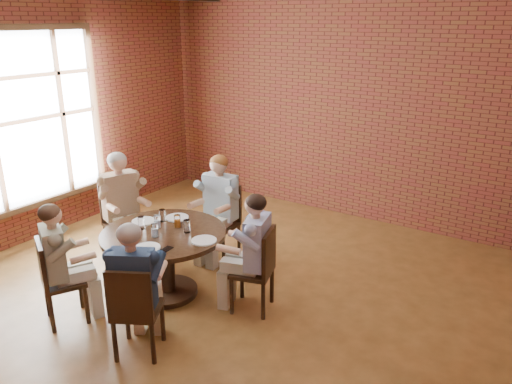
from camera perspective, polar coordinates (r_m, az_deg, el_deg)
The scene contains 26 objects.
floor at distance 5.23m, azimuth -5.85°, elevation -14.48°, with size 7.00×7.00×0.00m, color #96612E.
wall_back at distance 7.48m, azimuth 11.03°, elevation 9.72°, with size 7.00×7.00×0.00m, color maroon.
window at distance 7.16m, azimuth -24.56°, elevation 7.53°, with size 0.10×2.16×2.36m.
dining_table at distance 5.50m, azimuth -10.39°, elevation -6.59°, with size 1.33×1.33×0.75m.
chair_a at distance 5.15m, azimuth 0.37°, elevation -8.55°, with size 0.49×0.49×0.90m.
diner_a at distance 5.10m, azimuth -0.46°, elevation -7.02°, with size 0.49×0.60×1.27m, color #4154AA, non-canonical shape.
chair_b at distance 6.34m, azimuth -3.87°, elevation -2.91°, with size 0.45×0.45×0.94m.
diner_b at distance 6.21m, azimuth -4.33°, elevation -1.83°, with size 0.53×0.65×1.33m, color #9CB7C7, non-canonical shape.
chair_c at distance 6.55m, azimuth -15.16°, elevation -2.74°, with size 0.57×0.57×0.95m.
diner_c at distance 6.42m, azimuth -14.99°, elevation -1.61°, with size 0.54×0.67×1.36m, color brown, non-canonical shape.
chair_d at distance 5.33m, azimuth -21.97°, elevation -9.15°, with size 0.52×0.52×0.89m.
diner_d at distance 5.27m, azimuth -21.35°, elevation -7.69°, with size 0.48×0.59×1.25m, color tan, non-canonical shape.
chair_e at distance 4.60m, azimuth -13.73°, elevation -12.80°, with size 0.54×0.54×0.91m.
diner_e at distance 4.59m, azimuth -13.58°, elevation -10.77°, with size 0.49×0.61×1.28m, color #182945, non-canonical shape.
plate_a at distance 5.12m, azimuth -5.97°, elevation -5.53°, with size 0.26×0.26×0.01m, color white.
plate_b at distance 5.73m, azimuth -9.02°, elevation -2.90°, with size 0.26×0.26×0.01m, color white.
plate_c at distance 5.70m, azimuth -12.73°, elevation -3.26°, with size 0.26×0.26×0.01m, color white.
plate_d at distance 5.05m, azimuth -12.33°, elevation -6.26°, with size 0.26×0.26×0.01m, color white.
glass_a at distance 5.32m, azimuth -7.91°, elevation -3.89°, with size 0.07×0.07×0.14m, color white.
glass_b at distance 5.47m, azimuth -8.98°, elevation -3.31°, with size 0.07×0.07×0.14m, color white.
glass_c at distance 5.65m, azimuth -10.67°, elevation -2.64°, with size 0.07×0.07×0.14m, color white.
glass_d at distance 5.49m, azimuth -11.23°, elevation -3.34°, with size 0.07×0.07×0.14m, color white.
glass_e at distance 5.49m, azimuth -12.97°, elevation -3.46°, with size 0.07×0.07×0.14m, color white.
glass_f at distance 5.33m, azimuth -14.85°, elevation -4.35°, with size 0.07×0.07×0.14m, color white.
glass_g at distance 5.28m, azimuth -11.51°, elevation -4.31°, with size 0.07×0.07×0.14m, color white.
smartphone at distance 4.99m, azimuth -10.25°, elevation -6.48°, with size 0.07×0.15×0.01m, color black.
Camera 1 is at (2.81, -3.32, 2.90)m, focal length 35.00 mm.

